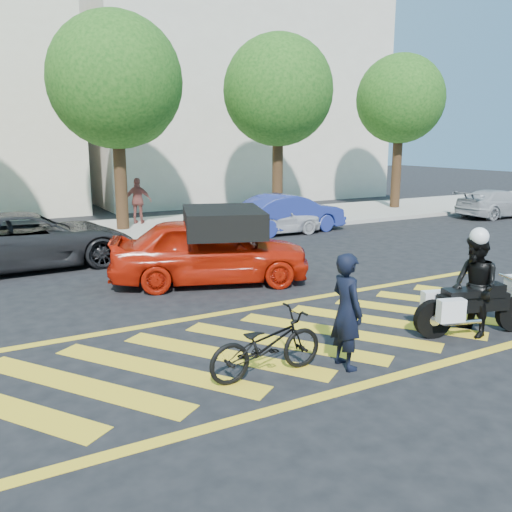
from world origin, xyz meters
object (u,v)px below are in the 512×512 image
parked_mid_right (272,218)px  parked_far_right (498,203)px  officer_bike (347,311)px  parked_right (289,213)px  red_convertible (210,250)px  parked_mid_left (31,240)px  bicycle (266,344)px  police_motorcycle (473,305)px  officer_moto (475,286)px

parked_mid_right → parked_far_right: bearing=-92.8°
officer_bike → parked_right: size_ratio=0.41×
officer_bike → red_convertible: bearing=0.8°
parked_mid_left → parked_mid_right: bearing=-83.5°
parked_mid_left → parked_right: (8.86, 1.40, -0.05)m
parked_mid_left → parked_far_right: bearing=-91.4°
parked_right → parked_far_right: bearing=-99.0°
officer_bike → bicycle: (-1.19, 0.30, -0.40)m
bicycle → police_motorcycle: police_motorcycle is taller
officer_moto → parked_right: bearing=-178.5°
parked_mid_left → parked_right: 8.97m
bicycle → parked_mid_left: parked_mid_left is taller
police_motorcycle → parked_mid_right: parked_mid_right is taller
red_convertible → parked_right: (5.38, 5.08, -0.09)m
officer_bike → bicycle: bearing=79.1°
parked_mid_left → parked_far_right: (18.86, 0.33, -0.15)m
police_motorcycle → parked_right: parked_right is taller
officer_bike → parked_right: bearing=-25.0°
bicycle → officer_moto: 3.98m
parked_mid_left → parked_mid_right: 8.16m
parked_mid_left → officer_moto: bearing=-148.8°
officer_moto → red_convertible: officer_moto is taller
officer_bike → officer_moto: 2.76m
red_convertible → parked_mid_left: red_convertible is taller
officer_bike → parked_mid_left: bearing=22.9°
parked_far_right → parked_mid_right: bearing=85.5°
bicycle → parked_mid_left: bearing=12.4°
police_motorcycle → parked_mid_left: (-6.04, 9.04, 0.20)m
police_motorcycle → parked_right: size_ratio=0.52×
officer_moto → red_convertible: bearing=-137.9°
officer_bike → parked_right: 11.87m
officer_bike → bicycle: 1.29m
police_motorcycle → parked_far_right: 15.88m
bicycle → parked_mid_right: 11.68m
parked_right → police_motorcycle: bearing=162.0°
officer_bike → officer_moto: bearing=-86.6°
police_motorcycle → parked_mid_left: size_ratio=0.41×
officer_bike → red_convertible: (0.22, 5.38, -0.08)m
parked_mid_right → bicycle: bearing=151.3°
red_convertible → parked_far_right: bearing=-56.2°
police_motorcycle → parked_mid_left: bearing=140.5°
red_convertible → parked_mid_right: red_convertible is taller
officer_bike → red_convertible: 5.39m
red_convertible → bicycle: bearing=-176.2°
officer_moto → parked_mid_right: (2.04, 10.31, -0.27)m
officer_moto → parked_mid_left: size_ratio=0.33×
officer_bike → parked_right: (5.60, 10.46, -0.18)m
red_convertible → parked_mid_right: 6.74m
bicycle → parked_right: size_ratio=0.43×
red_convertible → parked_right: red_convertible is taller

